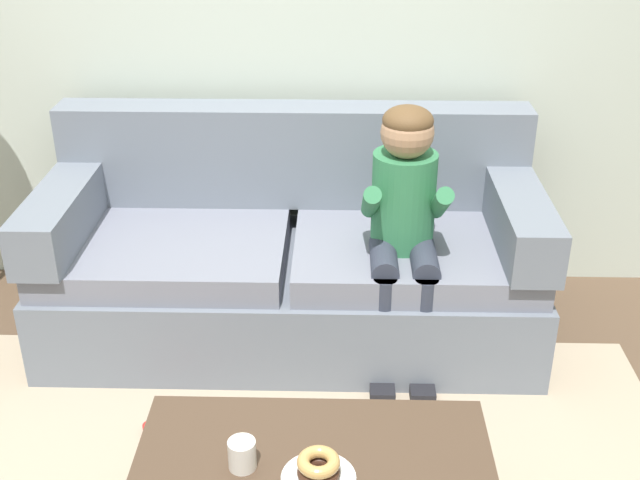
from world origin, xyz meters
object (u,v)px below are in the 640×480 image
at_px(couch, 292,260).
at_px(coffee_table, 314,475).
at_px(mug, 242,454).
at_px(toy_controller, 173,430).
at_px(donut, 319,472).
at_px(person_child, 404,215).

relative_size(couch, coffee_table, 2.03).
relative_size(mug, toy_controller, 0.40).
bearing_deg(mug, donut, -13.15).
relative_size(couch, donut, 17.57).
bearing_deg(couch, donut, -83.71).
xyz_separation_m(coffee_table, mug, (-0.20, -0.02, 0.09)).
bearing_deg(donut, person_child, 75.76).
bearing_deg(mug, toy_controller, 119.62).
distance_m(coffee_table, person_child, 1.23).
bearing_deg(mug, couch, 87.55).
height_order(person_child, toy_controller, person_child).
bearing_deg(couch, mug, -92.45).
bearing_deg(toy_controller, couch, 27.76).
height_order(coffee_table, toy_controller, coffee_table).
bearing_deg(couch, toy_controller, -118.10).
distance_m(person_child, toy_controller, 1.22).
xyz_separation_m(coffee_table, person_child, (0.33, 1.15, 0.29)).
relative_size(person_child, mug, 12.24).
xyz_separation_m(donut, toy_controller, (-0.57, 0.67, -0.43)).
relative_size(donut, mug, 1.33).
xyz_separation_m(person_child, toy_controller, (-0.88, -0.56, -0.65)).
height_order(couch, coffee_table, couch).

